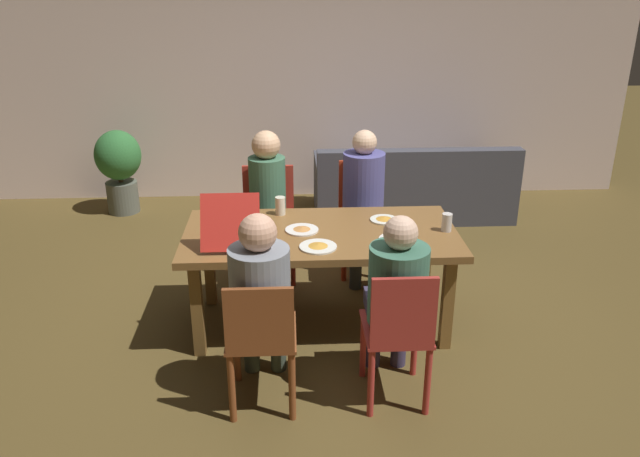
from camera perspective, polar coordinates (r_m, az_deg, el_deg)
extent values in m
plane|color=brown|center=(4.72, 0.06, -8.50)|extent=(20.00, 20.00, 0.00)
cube|color=silver|center=(7.10, -1.21, 13.74)|extent=(7.18, 0.12, 2.73)
cube|color=brown|center=(4.40, 0.07, -0.58)|extent=(1.90, 0.94, 0.05)
cube|color=brown|center=(4.28, -11.01, -7.16)|extent=(0.07, 0.07, 0.68)
cube|color=brown|center=(4.36, 11.42, -6.60)|extent=(0.07, 0.07, 0.68)
cube|color=brown|center=(4.91, -9.95, -3.08)|extent=(0.07, 0.07, 0.68)
cube|color=brown|center=(4.98, 9.50, -2.67)|extent=(0.07, 0.07, 0.68)
cylinder|color=#AD312B|center=(4.05, 3.91, -10.47)|extent=(0.04, 0.04, 0.45)
cylinder|color=#AD312B|center=(4.10, 8.52, -10.25)|extent=(0.04, 0.04, 0.45)
cylinder|color=#AD312B|center=(3.73, 4.62, -13.71)|extent=(0.04, 0.04, 0.45)
cylinder|color=#AD312B|center=(3.79, 9.67, -13.42)|extent=(0.04, 0.04, 0.45)
cube|color=#AD312B|center=(3.79, 6.83, -8.96)|extent=(0.38, 0.45, 0.02)
cube|color=#AD312B|center=(3.50, 7.55, -7.58)|extent=(0.36, 0.03, 0.43)
cylinder|color=#39324C|center=(4.15, 4.82, -9.45)|extent=(0.10, 0.10, 0.47)
cylinder|color=#39324C|center=(4.18, 7.16, -9.35)|extent=(0.10, 0.10, 0.47)
cube|color=#39324C|center=(3.90, 6.48, -6.96)|extent=(0.31, 0.33, 0.11)
cylinder|color=#3D6F59|center=(3.65, 7.04, -5.04)|extent=(0.34, 0.34, 0.46)
sphere|color=beige|center=(3.51, 7.28, -0.40)|extent=(0.20, 0.20, 0.20)
cylinder|color=brown|center=(4.04, -7.52, -10.73)|extent=(0.04, 0.04, 0.45)
cylinder|color=brown|center=(4.03, -2.59, -10.68)|extent=(0.04, 0.04, 0.45)
cylinder|color=brown|center=(3.72, -7.97, -14.06)|extent=(0.04, 0.04, 0.45)
cylinder|color=brown|center=(3.70, -2.53, -14.02)|extent=(0.04, 0.04, 0.45)
cube|color=brown|center=(3.74, -5.27, -9.34)|extent=(0.40, 0.46, 0.02)
cube|color=brown|center=(3.45, -5.52, -8.28)|extent=(0.38, 0.03, 0.39)
cylinder|color=#394436|center=(4.12, -6.23, -9.81)|extent=(0.10, 0.10, 0.47)
cylinder|color=#394436|center=(4.11, -3.80, -9.78)|extent=(0.10, 0.10, 0.47)
cube|color=#394436|center=(3.84, -5.22, -7.33)|extent=(0.31, 0.32, 0.11)
cylinder|color=gray|center=(3.59, -5.44, -5.30)|extent=(0.35, 0.35, 0.47)
sphere|color=#E2A888|center=(3.45, -5.64, -0.38)|extent=(0.21, 0.21, 0.21)
cylinder|color=#B7341A|center=(5.27, 5.81, -2.39)|extent=(0.04, 0.04, 0.45)
cylinder|color=#B7341A|center=(5.23, 2.19, -2.47)|extent=(0.04, 0.04, 0.45)
cylinder|color=#B7341A|center=(5.59, 5.28, -0.87)|extent=(0.04, 0.04, 0.45)
cylinder|color=#B7341A|center=(5.56, 1.87, -0.94)|extent=(0.04, 0.04, 0.45)
cube|color=#B7341A|center=(5.32, 3.85, 0.67)|extent=(0.40, 0.42, 0.02)
cube|color=#B7341A|center=(5.42, 3.68, 3.79)|extent=(0.38, 0.03, 0.46)
cylinder|color=#343839|center=(5.13, 5.12, -2.95)|extent=(0.10, 0.10, 0.47)
cylinder|color=#343839|center=(5.11, 3.24, -2.99)|extent=(0.10, 0.10, 0.47)
cube|color=#343839|center=(5.15, 4.08, 0.61)|extent=(0.31, 0.33, 0.11)
cylinder|color=#525095|center=(5.21, 3.94, 3.99)|extent=(0.34, 0.34, 0.53)
sphere|color=beige|center=(5.11, 4.05, 7.76)|extent=(0.20, 0.20, 0.20)
cylinder|color=#B33225|center=(5.15, -2.45, -2.92)|extent=(0.04, 0.04, 0.45)
cylinder|color=#B33225|center=(5.16, -6.78, -2.99)|extent=(0.04, 0.04, 0.45)
cylinder|color=#B33225|center=(5.49, -2.50, -1.27)|extent=(0.04, 0.04, 0.45)
cylinder|color=#B33225|center=(5.50, -6.56, -1.35)|extent=(0.04, 0.04, 0.45)
cube|color=#B33225|center=(5.23, -4.65, 0.24)|extent=(0.45, 0.43, 0.02)
cube|color=#B33225|center=(5.33, -4.68, 3.37)|extent=(0.42, 0.03, 0.45)
cylinder|color=#302C3B|center=(5.02, -3.83, -3.49)|extent=(0.10, 0.10, 0.47)
cylinder|color=#302C3B|center=(5.03, -5.49, -3.52)|extent=(0.10, 0.10, 0.47)
cube|color=#302C3B|center=(5.05, -4.72, 0.16)|extent=(0.27, 0.34, 0.11)
cylinder|color=#406F53|center=(5.12, -4.76, 3.57)|extent=(0.29, 0.29, 0.52)
sphere|color=#E2B186|center=(5.01, -4.89, 7.51)|extent=(0.23, 0.23, 0.23)
cube|color=red|center=(4.40, -7.70, -0.28)|extent=(0.38, 0.38, 0.02)
cylinder|color=gold|center=(4.39, -7.71, -0.07)|extent=(0.33, 0.33, 0.01)
cube|color=red|center=(4.07, -8.11, 0.55)|extent=(0.38, 0.18, 0.34)
cylinder|color=white|center=(4.40, -1.65, -0.13)|extent=(0.23, 0.23, 0.01)
cone|color=#C68242|center=(4.40, -1.65, 0.04)|extent=(0.12, 0.12, 0.02)
cylinder|color=white|center=(4.60, 5.80, 0.79)|extent=(0.20, 0.20, 0.01)
cone|color=gold|center=(4.60, 5.81, 0.95)|extent=(0.12, 0.12, 0.02)
cylinder|color=white|center=(4.27, 7.03, -1.01)|extent=(0.26, 0.26, 0.01)
cone|color=orange|center=(4.27, 7.03, -0.84)|extent=(0.13, 0.13, 0.02)
cylinder|color=white|center=(4.13, -0.18, -1.65)|extent=(0.25, 0.25, 0.01)
cone|color=gold|center=(4.13, -0.18, -1.47)|extent=(0.13, 0.13, 0.02)
cylinder|color=silver|center=(4.46, 11.36, 0.54)|extent=(0.07, 0.07, 0.13)
cylinder|color=silver|center=(4.69, -3.60, 2.06)|extent=(0.07, 0.07, 0.13)
cube|color=#454651|center=(6.80, 8.18, 3.06)|extent=(2.03, 0.89, 0.41)
cube|color=#454651|center=(6.34, 8.98, 5.34)|extent=(2.03, 0.16, 0.38)
cube|color=#454651|center=(6.60, 0.46, 5.36)|extent=(0.20, 0.85, 0.18)
cube|color=#454651|center=(6.95, 15.77, 5.39)|extent=(0.20, 0.85, 0.18)
cylinder|color=#595D51|center=(7.09, -17.34, 2.75)|extent=(0.33, 0.33, 0.33)
cylinder|color=brown|center=(7.02, -17.54, 4.42)|extent=(0.05, 0.05, 0.10)
ellipsoid|color=#327337|center=(6.96, -17.77, 6.31)|extent=(0.48, 0.48, 0.52)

